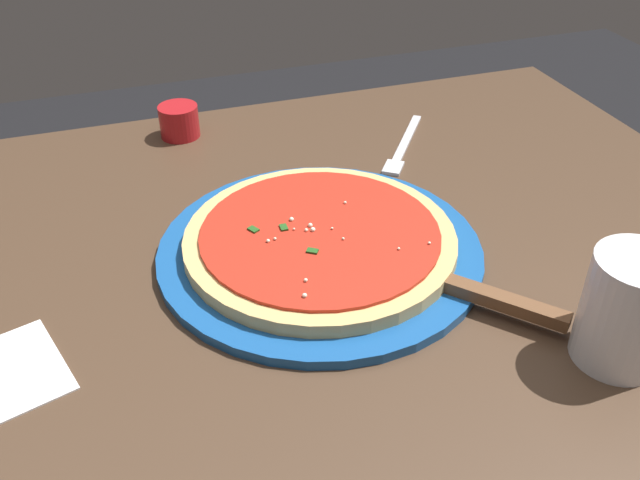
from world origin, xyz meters
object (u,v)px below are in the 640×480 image
at_px(pizza_server, 465,290).
at_px(cup_small_sauce, 179,121).
at_px(cup_tall_drink, 628,310).
at_px(serving_plate, 320,250).
at_px(pizza, 320,239).
at_px(fork, 403,147).

bearing_deg(pizza_server, cup_small_sauce, -65.98).
relative_size(cup_tall_drink, cup_small_sauce, 1.93).
xyz_separation_m(pizza_server, cup_small_sauce, (0.21, -0.47, 0.01)).
relative_size(serving_plate, cup_small_sauce, 6.33).
xyz_separation_m(pizza, cup_tall_drink, (-0.21, 0.24, 0.03)).
xyz_separation_m(pizza_server, fork, (-0.08, -0.33, -0.01)).
xyz_separation_m(serving_plate, pizza_server, (-0.11, 0.13, 0.01)).
bearing_deg(cup_small_sauce, serving_plate, 105.96).
height_order(serving_plate, fork, serving_plate).
bearing_deg(fork, serving_plate, 46.48).
distance_m(pizza, cup_small_sauce, 0.36).
bearing_deg(serving_plate, cup_small_sauce, -74.04).
relative_size(pizza, cup_small_sauce, 5.28).
bearing_deg(cup_tall_drink, pizza, -48.86).
relative_size(pizza, cup_tall_drink, 2.73).
bearing_deg(pizza, fork, -133.52).
bearing_deg(pizza_server, cup_tall_drink, 130.79).
xyz_separation_m(cup_small_sauce, fork, (-0.29, 0.14, -0.02)).
bearing_deg(serving_plate, cup_tall_drink, 131.13).
bearing_deg(fork, pizza, 46.48).
height_order(pizza, fork, pizza).
bearing_deg(pizza_server, pizza, -48.56).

